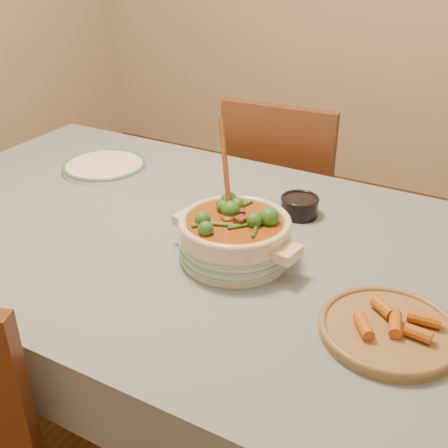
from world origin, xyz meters
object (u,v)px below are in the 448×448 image
object	(u,v)px
condiment_bowl	(300,205)
stew_casserole	(235,234)
white_plate	(104,166)
fried_plate	(389,328)
dining_table	(169,256)
chair_far	(284,196)

from	to	relation	value
condiment_bowl	stew_casserole	bearing A→B (deg)	-99.95
stew_casserole	white_plate	distance (m)	0.70
white_plate	fried_plate	distance (m)	1.12
dining_table	stew_casserole	xyz separation A→B (m)	(0.23, -0.05, 0.16)
condiment_bowl	fried_plate	size ratio (longest dim) A/B	0.32
dining_table	fried_plate	xyz separation A→B (m)	(0.64, -0.16, 0.11)
stew_casserole	fried_plate	bearing A→B (deg)	-14.58
stew_casserole	chair_far	size ratio (longest dim) A/B	0.38
white_plate	chair_far	distance (m)	0.74
dining_table	stew_casserole	size ratio (longest dim) A/B	4.86
white_plate	condiment_bowl	size ratio (longest dim) A/B	2.98
fried_plate	dining_table	bearing A→B (deg)	166.20
dining_table	white_plate	xyz separation A→B (m)	(-0.41, 0.23, 0.10)
condiment_bowl	fried_plate	world-z (taller)	condiment_bowl
dining_table	condiment_bowl	bearing A→B (deg)	39.99
condiment_bowl	fried_plate	xyz separation A→B (m)	(0.36, -0.40, -0.01)
dining_table	chair_far	world-z (taller)	chair_far
stew_casserole	fried_plate	world-z (taller)	stew_casserole
dining_table	chair_far	bearing A→B (deg)	89.55
stew_casserole	condiment_bowl	bearing A→B (deg)	80.05
chair_far	dining_table	bearing A→B (deg)	85.10
chair_far	condiment_bowl	bearing A→B (deg)	112.24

